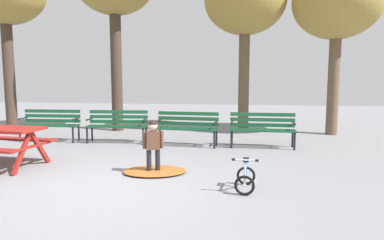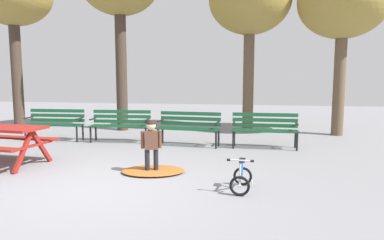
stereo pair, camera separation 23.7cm
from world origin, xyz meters
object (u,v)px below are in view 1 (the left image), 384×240
Objects in this scene: park_bench_left at (118,123)px; park_bench_far_right at (262,127)px; park_bench_far_left at (50,122)px; kids_bicycle at (245,177)px; child_standing at (153,143)px; park_bench_right at (187,126)px.

park_bench_left is 1.02× the size of park_bench_far_right.
park_bench_far_left is 6.33m from kids_bicycle.
park_bench_far_left is at bearing 142.13° from child_standing.
child_standing is (1.75, -2.90, 0.06)m from park_bench_left.
park_bench_far_left is 5.70m from park_bench_far_right.
park_bench_right is at bearing -1.58° from park_bench_far_left.
park_bench_right is at bearing 113.27° from kids_bicycle.
park_bench_far_right is 2.79× the size of kids_bicycle.
child_standing is (-0.16, -2.73, 0.06)m from park_bench_right.
park_bench_left is 1.92m from park_bench_right.
park_bench_left is 1.00× the size of park_bench_right.
park_bench_far_left reaches higher than kids_bicycle.
park_bench_right is 1.02× the size of park_bench_far_right.
child_standing is 1.70× the size of kids_bicycle.
child_standing is (-2.06, -2.76, 0.06)m from park_bench_far_right.
park_bench_far_left is at bearing 178.42° from park_bench_right.
park_bench_left is at bearing 177.91° from park_bench_far_right.
park_bench_left is 3.81m from park_bench_far_right.
park_bench_right is 2.74m from child_standing.
park_bench_far_left is 1.90m from park_bench_left.
park_bench_far_right is (5.70, -0.08, 0.00)m from park_bench_far_left.
park_bench_left is 4.91m from kids_bicycle.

